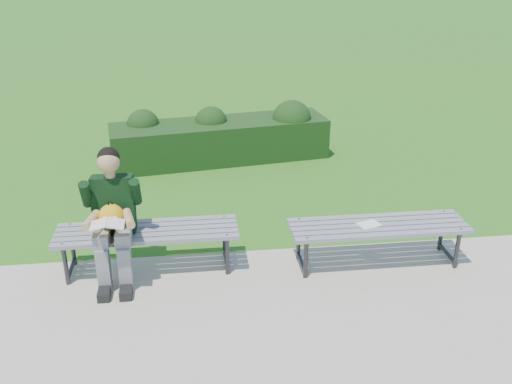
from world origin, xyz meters
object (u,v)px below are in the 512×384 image
at_px(hedge, 223,137).
at_px(bench_left, 147,235).
at_px(bench_right, 378,229).
at_px(paper_sheet, 369,224).
at_px(seated_boy, 112,213).

xyz_separation_m(hedge, bench_left, (-0.98, -3.20, 0.05)).
relative_size(bench_right, paper_sheet, 6.90).
xyz_separation_m(hedge, seated_boy, (-1.28, -3.30, 0.35)).
height_order(hedge, paper_sheet, hedge).
bearing_deg(hedge, bench_left, -106.96).
distance_m(bench_left, bench_right, 2.33).
bearing_deg(bench_right, paper_sheet, 180.00).
xyz_separation_m(bench_left, paper_sheet, (2.22, -0.16, 0.06)).
xyz_separation_m(bench_right, seated_boy, (-2.62, 0.07, 0.30)).
distance_m(hedge, paper_sheet, 3.59).
height_order(bench_left, paper_sheet, bench_left).
distance_m(bench_left, seated_boy, 0.43).
xyz_separation_m(bench_right, paper_sheet, (-0.10, 0.00, 0.06)).
relative_size(seated_boy, paper_sheet, 5.04).
bearing_deg(seated_boy, bench_right, -1.44).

